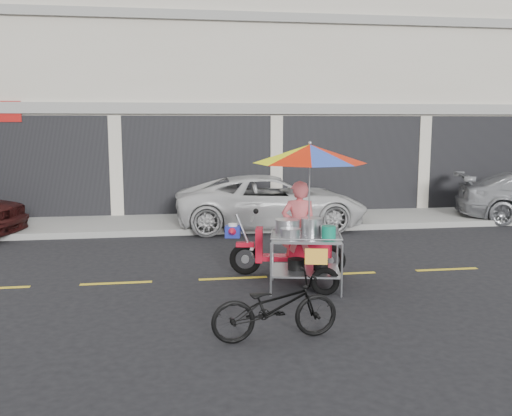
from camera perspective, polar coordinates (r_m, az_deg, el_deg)
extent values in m
plane|color=black|center=(10.48, 8.70, -6.53)|extent=(90.00, 90.00, 0.00)
cube|color=gray|center=(15.68, 2.68, -1.14)|extent=(45.00, 3.00, 0.15)
cube|color=beige|center=(20.42, -0.10, 12.16)|extent=(36.00, 8.00, 8.00)
cube|color=black|center=(16.45, 2.04, 4.15)|extent=(35.28, 0.06, 2.90)
cube|color=gray|center=(16.39, 2.08, 9.91)|extent=(36.00, 0.12, 0.30)
cube|color=gray|center=(16.64, 2.13, 18.54)|extent=(36.00, 0.12, 0.25)
cube|color=gold|center=(10.48, 8.70, -6.51)|extent=(42.00, 0.10, 0.01)
imported|color=silver|center=(14.72, 1.55, 0.63)|extent=(4.97, 2.39, 1.37)
imported|color=black|center=(7.23, 1.90, -9.84)|extent=(1.67, 0.71, 0.85)
torus|color=black|center=(10.25, -1.08, -5.15)|extent=(0.58, 0.23, 0.57)
torus|color=black|center=(10.25, 7.38, -5.22)|extent=(0.58, 0.23, 0.57)
cylinder|color=#9EA0A5|center=(10.25, -1.08, -5.15)|extent=(0.15, 0.09, 0.14)
cylinder|color=#9EA0A5|center=(10.25, 7.38, -5.22)|extent=(0.15, 0.09, 0.14)
cube|color=red|center=(10.19, -1.09, -3.66)|extent=(0.34, 0.19, 0.08)
cylinder|color=#9EA0A5|center=(10.16, -1.09, -2.83)|extent=(0.37, 0.13, 0.81)
cube|color=red|center=(10.17, 0.32, -3.68)|extent=(0.19, 0.36, 0.60)
cube|color=red|center=(10.21, 2.86, -4.98)|extent=(0.84, 0.44, 0.08)
cube|color=red|center=(10.17, 5.43, -3.73)|extent=(0.79, 0.41, 0.40)
cube|color=black|center=(10.12, 4.87, -2.45)|extent=(0.69, 0.37, 0.10)
cylinder|color=#9EA0A5|center=(10.10, -0.41, -1.17)|extent=(0.15, 0.55, 0.04)
sphere|color=black|center=(10.27, -0.01, -0.32)|extent=(0.10, 0.10, 0.10)
cylinder|color=white|center=(10.20, -0.41, -4.06)|extent=(0.14, 0.14, 0.05)
cube|color=navy|center=(10.16, -2.34, -2.37)|extent=(0.30, 0.27, 0.20)
cylinder|color=white|center=(10.14, -2.34, -1.71)|extent=(0.19, 0.19, 0.05)
cone|color=red|center=(9.99, -2.43, -2.45)|extent=(0.22, 0.25, 0.18)
torus|color=black|center=(9.14, 6.92, -7.30)|extent=(0.47, 0.20, 0.46)
cylinder|color=#9EA0A5|center=(8.97, 1.50, -6.18)|extent=(0.04, 0.04, 0.85)
cylinder|color=#9EA0A5|center=(9.85, 1.68, -4.84)|extent=(0.04, 0.04, 0.85)
cylinder|color=#9EA0A5|center=(9.01, 8.58, -6.22)|extent=(0.04, 0.04, 0.85)
cylinder|color=#9EA0A5|center=(9.88, 8.11, -4.89)|extent=(0.04, 0.04, 0.85)
cube|color=#9EA0A5|center=(9.44, 4.96, -6.25)|extent=(1.27, 1.12, 0.03)
cube|color=#9EA0A5|center=(9.32, 5.00, -2.96)|extent=(1.27, 1.12, 0.04)
cylinder|color=#9EA0A5|center=(8.86, 5.09, -3.16)|extent=(1.08, 0.26, 0.02)
cylinder|color=#9EA0A5|center=(9.75, 4.94, -2.09)|extent=(1.08, 0.26, 0.02)
cylinder|color=#9EA0A5|center=(9.30, 1.60, -2.57)|extent=(0.21, 0.89, 0.02)
cylinder|color=#9EA0A5|center=(9.34, 8.40, -2.62)|extent=(0.21, 0.89, 0.02)
cylinder|color=#9EA0A5|center=(9.88, 4.89, -5.58)|extent=(0.20, 0.74, 0.04)
cylinder|color=#9EA0A5|center=(9.77, 4.93, -2.72)|extent=(0.20, 0.74, 0.04)
cube|color=yellow|center=(8.89, 6.04, -4.85)|extent=(0.35, 0.09, 0.25)
cylinder|color=#B7B7BC|center=(9.48, 3.16, -1.92)|extent=(0.48, 0.48, 0.22)
cylinder|color=#B7B7BC|center=(9.51, 5.58, -1.85)|extent=(0.41, 0.41, 0.25)
cylinder|color=#B7B7BC|center=(9.37, 7.34, -2.36)|extent=(0.34, 0.34, 0.15)
cylinder|color=#B7B7BC|center=(9.12, 3.46, -2.61)|extent=(0.38, 0.38, 0.14)
cylinder|color=#0D7A5B|center=(9.06, 7.28, -2.48)|extent=(0.26, 0.26, 0.22)
cylinder|color=black|center=(9.41, 4.05, -5.62)|extent=(0.33, 0.33, 0.18)
cylinder|color=black|center=(9.43, 6.50, -5.69)|extent=(0.29, 0.29, 0.16)
cylinder|color=#9EA0A5|center=(9.30, 5.36, 1.71)|extent=(0.03, 0.03, 1.51)
sphere|color=#9EA0A5|center=(9.24, 5.42, 6.48)|extent=(0.06, 0.06, 0.06)
imported|color=#D9595F|center=(10.10, 4.31, -2.07)|extent=(0.69, 0.53, 1.70)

